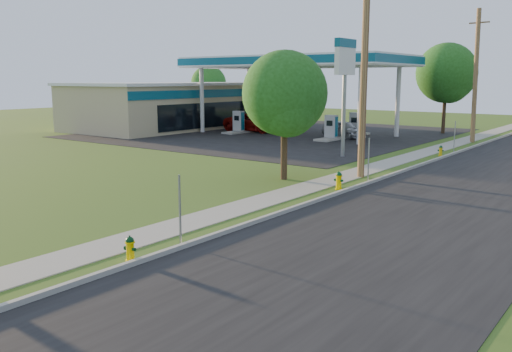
% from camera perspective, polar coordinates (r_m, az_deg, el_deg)
% --- Properties ---
extents(ground_plane, '(140.00, 140.00, 0.00)m').
position_cam_1_polar(ground_plane, '(13.06, -22.10, -11.05)').
color(ground_plane, '#3D5B21').
rests_on(ground_plane, ground).
extents(road, '(8.00, 120.00, 0.02)m').
position_cam_1_polar(road, '(17.79, 15.70, -5.05)').
color(road, black).
rests_on(road, ground).
extents(curb, '(0.15, 120.00, 0.15)m').
position_cam_1_polar(curb, '(19.52, 4.72, -3.16)').
color(curb, '#9C9A90').
rests_on(curb, ground).
extents(sidewalk, '(1.50, 120.00, 0.03)m').
position_cam_1_polar(sidewalk, '(20.49, 0.58, -2.65)').
color(sidewalk, gray).
rests_on(sidewalk, ground).
extents(forecourt, '(26.00, 28.00, 0.02)m').
position_cam_1_polar(forecourt, '(46.68, 2.10, 4.56)').
color(forecourt, black).
rests_on(forecourt, ground).
extents(utility_pole_mid, '(1.40, 0.32, 9.80)m').
position_cam_1_polar(utility_pole_mid, '(25.66, 11.32, 10.84)').
color(utility_pole_mid, brown).
rests_on(utility_pole_mid, ground).
extents(utility_pole_far, '(1.40, 0.32, 9.50)m').
position_cam_1_polar(utility_pole_far, '(42.58, 22.12, 9.75)').
color(utility_pole_far, brown).
rests_on(utility_pole_far, ground).
extents(sign_post_near, '(0.05, 0.04, 2.00)m').
position_cam_1_polar(sign_post_near, '(15.03, -8.02, -3.64)').
color(sign_post_near, gray).
rests_on(sign_post_near, ground).
extents(sign_post_mid, '(0.05, 0.04, 2.00)m').
position_cam_1_polar(sign_post_mid, '(24.65, 11.76, 1.64)').
color(sign_post_mid, gray).
rests_on(sign_post_mid, ground).
extents(sign_post_far, '(0.05, 0.04, 2.00)m').
position_cam_1_polar(sign_post_far, '(35.98, 20.17, 3.86)').
color(sign_post_far, gray).
rests_on(sign_post_far, ground).
extents(gas_canopy, '(18.18, 9.18, 6.40)m').
position_cam_1_polar(gas_canopy, '(45.36, 4.26, 11.82)').
color(gas_canopy, silver).
rests_on(gas_canopy, ground).
extents(fuel_pump_nw, '(1.20, 3.20, 1.90)m').
position_cam_1_polar(fuel_pump_nw, '(46.52, -1.85, 5.42)').
color(fuel_pump_nw, '#9C9A90').
rests_on(fuel_pump_nw, ground).
extents(fuel_pump_ne, '(1.20, 3.20, 1.90)m').
position_cam_1_polar(fuel_pump_ne, '(41.48, 7.90, 4.75)').
color(fuel_pump_ne, '#9C9A90').
rests_on(fuel_pump_ne, ground).
extents(fuel_pump_sw, '(1.20, 3.20, 1.90)m').
position_cam_1_polar(fuel_pump_sw, '(49.69, 1.06, 5.72)').
color(fuel_pump_sw, '#9C9A90').
rests_on(fuel_pump_sw, ground).
extents(fuel_pump_se, '(1.20, 3.20, 1.90)m').
position_cam_1_polar(fuel_pump_se, '(45.00, 10.41, 5.10)').
color(fuel_pump_se, '#9C9A90').
rests_on(fuel_pump_se, ground).
extents(convenience_store, '(10.40, 22.40, 4.25)m').
position_cam_1_polar(convenience_store, '(53.57, -7.63, 7.47)').
color(convenience_store, tan).
rests_on(convenience_store, ground).
extents(price_pylon, '(0.34, 2.04, 6.85)m').
position_cam_1_polar(price_pylon, '(32.34, 9.36, 11.57)').
color(price_pylon, gray).
rests_on(price_pylon, ground).
extents(tree_verge, '(3.87, 3.87, 5.87)m').
position_cam_1_polar(tree_verge, '(24.54, 3.12, 8.31)').
color(tree_verge, '#322216').
rests_on(tree_verge, ground).
extents(tree_lot, '(5.00, 5.00, 7.57)m').
position_cam_1_polar(tree_lot, '(48.57, 19.48, 9.96)').
color(tree_lot, '#322216').
rests_on(tree_lot, ground).
extents(tree_back, '(4.03, 4.03, 6.12)m').
position_cam_1_polar(tree_back, '(63.08, -4.99, 9.55)').
color(tree_back, '#322216').
rests_on(tree_back, ground).
extents(hydrant_near, '(0.36, 0.32, 0.69)m').
position_cam_1_polar(hydrant_near, '(14.13, -13.12, -7.50)').
color(hydrant_near, '#E6C300').
rests_on(hydrant_near, ground).
extents(hydrant_mid, '(0.40, 0.36, 0.78)m').
position_cam_1_polar(hydrant_mid, '(22.90, 8.70, -0.47)').
color(hydrant_mid, '#DBBC00').
rests_on(hydrant_mid, ground).
extents(hydrant_far, '(0.35, 0.31, 0.66)m').
position_cam_1_polar(hydrant_far, '(34.37, 18.86, 2.53)').
color(hydrant_far, yellow).
rests_on(hydrant_far, ground).
extents(car_red, '(5.81, 2.69, 1.61)m').
position_cam_1_polar(car_red, '(47.73, -0.04, 5.65)').
color(car_red, maroon).
rests_on(car_red, ground).
extents(car_silver, '(4.30, 2.89, 1.36)m').
position_cam_1_polar(car_silver, '(43.35, 9.23, 4.89)').
color(car_silver, '#B1B4B8').
rests_on(car_silver, ground).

